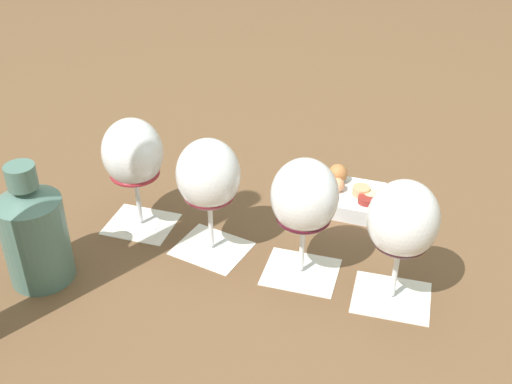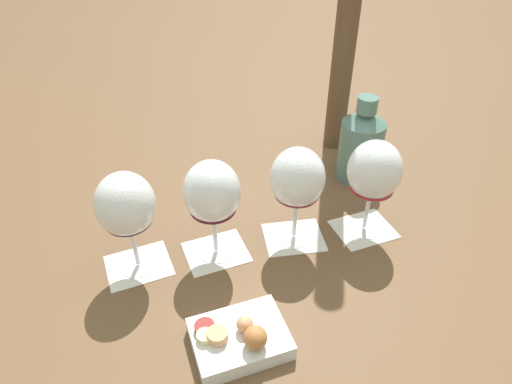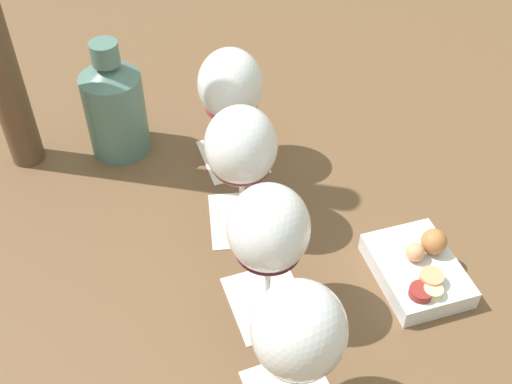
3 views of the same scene
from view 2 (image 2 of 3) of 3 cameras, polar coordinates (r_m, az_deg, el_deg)
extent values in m
plane|color=brown|center=(0.84, -0.10, -6.54)|extent=(8.00, 8.00, 0.00)
cube|color=silver|center=(0.90, 13.30, -4.50)|extent=(0.14, 0.13, 0.00)
cube|color=silver|center=(0.86, 4.73, -5.63)|extent=(0.13, 0.12, 0.00)
cube|color=silver|center=(0.83, -4.99, -7.46)|extent=(0.14, 0.13, 0.00)
cube|color=silver|center=(0.83, -14.45, -8.85)|extent=(0.14, 0.13, 0.00)
cylinder|color=white|center=(0.90, 13.33, -4.32)|extent=(0.06, 0.06, 0.01)
cylinder|color=white|center=(0.87, 13.73, -2.14)|extent=(0.01, 0.01, 0.08)
ellipsoid|color=white|center=(0.82, 14.61, 2.67)|extent=(0.10, 0.10, 0.11)
ellipsoid|color=maroon|center=(0.84, 14.22, 0.53)|extent=(0.08, 0.08, 0.02)
cylinder|color=white|center=(0.86, 4.75, -5.44)|extent=(0.06, 0.06, 0.01)
cylinder|color=white|center=(0.83, 4.90, -3.19)|extent=(0.01, 0.01, 0.08)
ellipsoid|color=white|center=(0.78, 5.23, 1.80)|extent=(0.10, 0.10, 0.11)
ellipsoid|color=maroon|center=(0.79, 5.10, -0.16)|extent=(0.08, 0.08, 0.03)
cylinder|color=white|center=(0.83, -5.00, -7.27)|extent=(0.06, 0.06, 0.01)
cylinder|color=white|center=(0.80, -5.17, -5.01)|extent=(0.01, 0.01, 0.08)
ellipsoid|color=white|center=(0.74, -5.53, 0.05)|extent=(0.10, 0.10, 0.11)
ellipsoid|color=#4B1322|center=(0.77, -5.38, -2.08)|extent=(0.08, 0.08, 0.03)
cylinder|color=white|center=(0.83, -14.49, -8.67)|extent=(0.06, 0.06, 0.01)
cylinder|color=white|center=(0.80, -14.97, -6.45)|extent=(0.01, 0.01, 0.08)
ellipsoid|color=white|center=(0.74, -16.02, -1.48)|extent=(0.10, 0.10, 0.11)
ellipsoid|color=#37131D|center=(0.76, -15.64, -3.30)|extent=(0.08, 0.08, 0.03)
cylinder|color=#4C7066|center=(1.01, 12.87, 5.09)|extent=(0.09, 0.09, 0.13)
cone|color=#4C7066|center=(0.97, 13.50, 9.03)|extent=(0.09, 0.09, 0.02)
cylinder|color=#4C7066|center=(0.96, 13.75, 10.54)|extent=(0.04, 0.04, 0.03)
cube|color=silver|center=(0.69, -2.48, -17.81)|extent=(0.17, 0.15, 0.03)
cylinder|color=beige|center=(0.68, -6.41, -17.49)|extent=(0.02, 0.02, 0.01)
cylinder|color=maroon|center=(0.68, -6.44, -16.49)|extent=(0.03, 0.03, 0.01)
cylinder|color=tan|center=(0.67, -4.83, -17.45)|extent=(0.03, 0.03, 0.01)
sphere|color=tan|center=(0.68, -1.41, -16.19)|extent=(0.02, 0.02, 0.02)
sphere|color=#B2703D|center=(0.66, -0.06, -17.74)|extent=(0.03, 0.03, 0.03)
camera|label=1|loc=(1.31, -26.56, 35.68)|focal=45.00mm
camera|label=3|loc=(0.81, -53.03, 30.82)|focal=45.00mm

